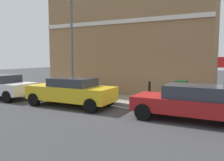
% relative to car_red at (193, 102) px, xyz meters
% --- Properties ---
extents(ground, '(80.00, 80.00, 0.00)m').
position_rel_car_red_xyz_m(ground, '(0.50, 1.53, -0.72)').
color(ground, '#38383A').
extents(sidewalk, '(2.47, 30.00, 0.15)m').
position_rel_car_red_xyz_m(sidewalk, '(2.46, 7.53, -0.65)').
color(sidewalk, gray).
rests_on(sidewalk, ground).
extents(corner_building, '(6.49, 10.74, 7.85)m').
position_rel_car_red_xyz_m(corner_building, '(6.89, 4.90, 3.21)').
color(corner_building, olive).
rests_on(corner_building, ground).
extents(car_red, '(1.88, 4.47, 1.36)m').
position_rel_car_red_xyz_m(car_red, '(0.00, 0.00, 0.00)').
color(car_red, maroon).
rests_on(car_red, ground).
extents(car_yellow, '(1.82, 4.42, 1.41)m').
position_rel_car_red_xyz_m(car_yellow, '(0.12, 5.75, 0.03)').
color(car_yellow, gold).
rests_on(car_yellow, ground).
extents(car_white, '(1.90, 4.47, 1.39)m').
position_rel_car_red_xyz_m(car_white, '(0.14, 10.98, 0.01)').
color(car_white, silver).
rests_on(car_white, ground).
extents(utility_cabinet, '(0.46, 0.61, 1.15)m').
position_rel_car_red_xyz_m(utility_cabinet, '(2.25, 0.85, -0.04)').
color(utility_cabinet, '#1E4C28').
rests_on(utility_cabinet, sidewalk).
extents(bollard_near_cabinet, '(0.14, 0.14, 1.04)m').
position_rel_car_red_xyz_m(bollard_near_cabinet, '(2.35, 2.45, -0.02)').
color(bollard_near_cabinet, black).
rests_on(bollard_near_cabinet, sidewalk).
extents(lamppost, '(0.20, 0.44, 5.72)m').
position_rel_car_red_xyz_m(lamppost, '(2.10, 7.13, 2.58)').
color(lamppost, '#59595B').
rests_on(lamppost, sidewalk).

